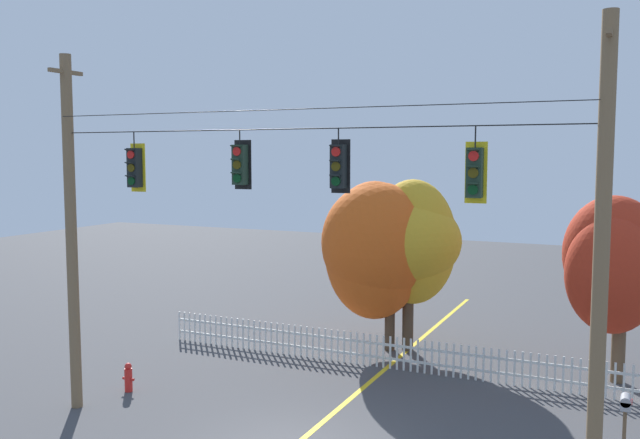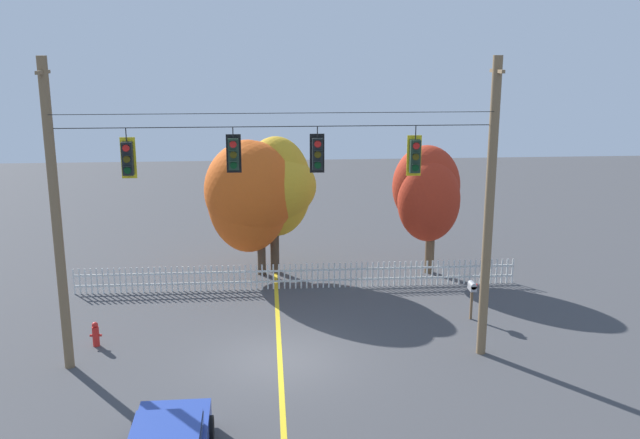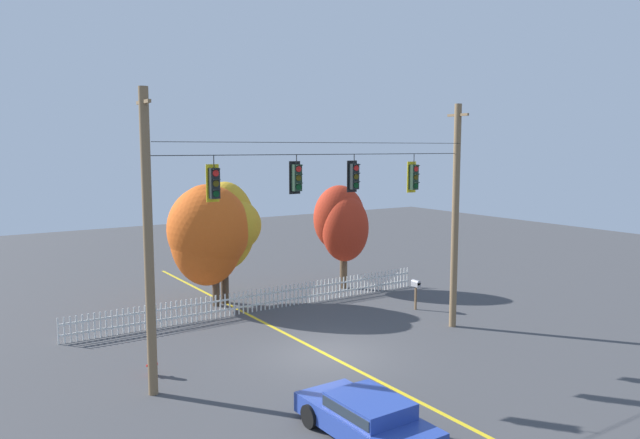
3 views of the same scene
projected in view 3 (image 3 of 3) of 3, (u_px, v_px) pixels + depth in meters
ground at (327, 355)px, 21.97m from camera, size 80.00×80.00×0.00m
lane_centerline_stripe at (327, 355)px, 21.97m from camera, size 0.16×36.00×0.01m
signal_support_span at (327, 227)px, 21.41m from camera, size 13.11×1.10×9.27m
traffic_signal_northbound_primary at (214, 183)px, 18.89m from camera, size 0.43×0.38×1.47m
traffic_signal_southbound_primary at (296, 178)px, 20.52m from camera, size 0.43×0.38×1.35m
traffic_signal_northbound_secondary at (354, 176)px, 21.85m from camera, size 0.43×0.38×1.38m
traffic_signal_westbound_side at (414, 177)px, 23.44m from camera, size 0.43×0.38×1.51m
white_picket_fence at (263, 299)px, 27.91m from camera, size 17.77×0.06×1.04m
autumn_maple_near_fence at (208, 232)px, 27.92m from camera, size 3.83×3.75×5.84m
autumn_maple_mid at (221, 226)px, 28.77m from camera, size 4.17×3.60×5.90m
autumn_oak_far_east at (342, 223)px, 31.75m from camera, size 2.87×2.82×5.54m
parked_car at (367, 416)px, 15.58m from camera, size 2.01×4.22×1.15m
fire_hydrant at (152, 364)px, 19.93m from camera, size 0.38×0.22×0.83m
roadside_mailbox at (416, 285)px, 27.97m from camera, size 0.25×0.44×1.40m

